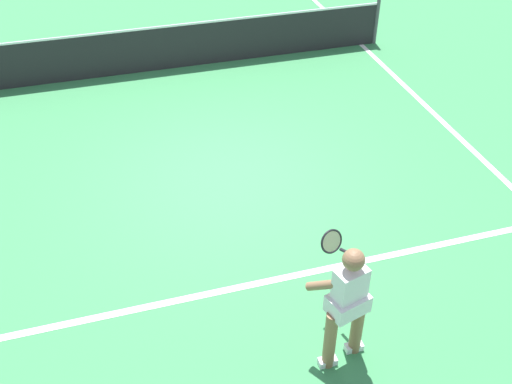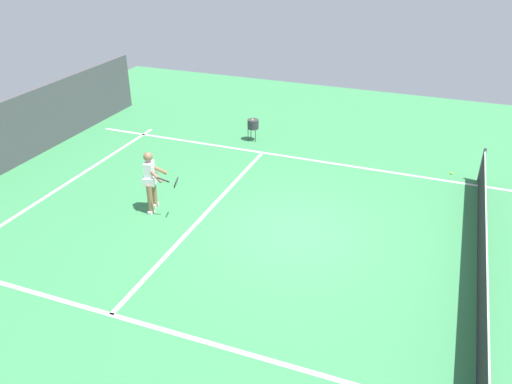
{
  "view_description": "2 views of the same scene",
  "coord_description": "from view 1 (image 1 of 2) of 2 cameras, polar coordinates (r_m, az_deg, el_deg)",
  "views": [
    {
      "loc": [
        -1.7,
        -7.23,
        5.35
      ],
      "look_at": [
        -0.04,
        -1.57,
        0.87
      ],
      "focal_mm": 42.09,
      "sensor_mm": 36.0,
      "label": 1
    },
    {
      "loc": [
        9.81,
        2.82,
        6.4
      ],
      "look_at": [
        0.1,
        -0.92,
        0.89
      ],
      "focal_mm": 36.25,
      "sensor_mm": 36.0,
      "label": 2
    }
  ],
  "objects": [
    {
      "name": "service_line_marking",
      "position": [
        7.49,
        1.85,
        -8.32
      ],
      "size": [
        7.93,
        0.1,
        0.01
      ],
      "primitive_type": "cube",
      "color": "white",
      "rests_on": "ground"
    },
    {
      "name": "court_net",
      "position": [
        12.34,
        -7.25,
        13.63
      ],
      "size": [
        8.61,
        0.08,
        0.98
      ],
      "color": "#4C4C51",
      "rests_on": "ground"
    },
    {
      "name": "tennis_player",
      "position": [
        6.17,
        8.6,
        -10.18
      ],
      "size": [
        0.66,
        1.07,
        1.55
      ],
      "color": "#8C6647",
      "rests_on": "ground"
    },
    {
      "name": "sideline_right_marking",
      "position": [
        10.63,
        18.78,
        4.91
      ],
      "size": [
        0.1,
        16.06,
        0.01
      ],
      "primitive_type": "cube",
      "color": "white",
      "rests_on": "ground"
    },
    {
      "name": "ground_plane",
      "position": [
        9.15,
        -2.49,
        1.45
      ],
      "size": [
        23.48,
        23.48,
        0.0
      ],
      "primitive_type": "plane",
      "color": "#38844C"
    }
  ]
}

